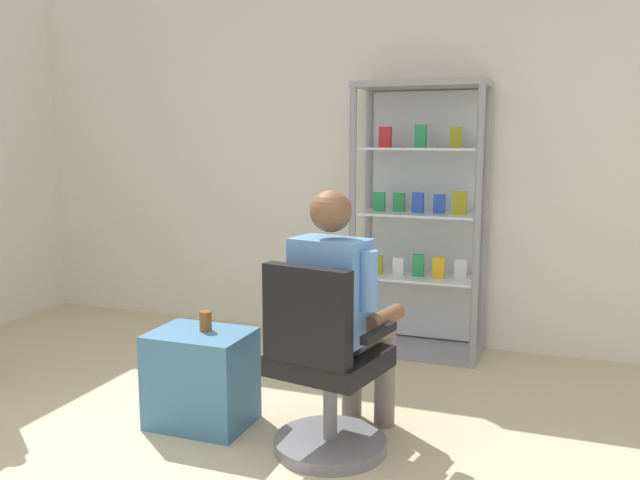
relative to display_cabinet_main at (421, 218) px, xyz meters
The scene contains 6 objects.
back_wall 0.61m from the display_cabinet_main, 149.36° to the left, with size 6.00×0.10×2.70m, color silver.
display_cabinet_main is the anchor object (origin of this frame).
office_chair 1.86m from the display_cabinet_main, 92.59° to the right, with size 0.61×0.57×0.96m.
seated_shopkeeper 1.63m from the display_cabinet_main, 91.72° to the right, with size 0.54×0.61×1.29m.
storage_crate 1.99m from the display_cabinet_main, 116.12° to the right, with size 0.52×0.39×0.51m, color teal.
tea_glass 1.87m from the display_cabinet_main, 116.16° to the right, with size 0.07×0.07×0.11m, color brown.
Camera 1 is at (1.38, -1.91, 1.54)m, focal length 37.80 mm.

